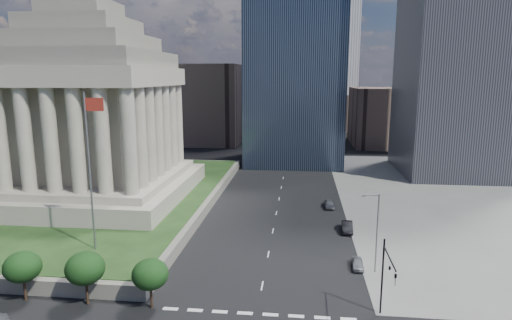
# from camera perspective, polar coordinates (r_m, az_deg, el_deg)

# --- Properties ---
(ground) EXTENTS (500.00, 500.00, 0.00)m
(ground) POSITION_cam_1_polar(r_m,az_deg,el_deg) (127.66, 4.18, 0.29)
(ground) COLOR black
(ground) RESTS_ON ground
(plaza_terrace) EXTENTS (66.00, 70.00, 1.80)m
(plaza_terrace) POSITION_cam_1_polar(r_m,az_deg,el_deg) (92.84, -26.16, -4.34)
(plaza_terrace) COLOR slate
(plaza_terrace) RESTS_ON ground
(plaza_lawn) EXTENTS (64.00, 68.00, 0.10)m
(plaza_lawn) POSITION_cam_1_polar(r_m,az_deg,el_deg) (92.61, -26.21, -3.77)
(plaza_lawn) COLOR #193214
(plaza_lawn) RESTS_ON plaza_terrace
(war_memorial) EXTENTS (34.00, 34.00, 39.00)m
(war_memorial) POSITION_cam_1_polar(r_m,az_deg,el_deg) (82.75, -21.58, 8.69)
(war_memorial) COLOR gray
(war_memorial) RESTS_ON plaza_lawn
(flagpole) EXTENTS (2.52, 0.24, 20.00)m
(flagpole) POSITION_cam_1_polar(r_m,az_deg,el_deg) (56.80, -21.22, -0.44)
(flagpole) COLOR slate
(flagpole) RESTS_ON plaza_lawn
(midrise_glass) EXTENTS (26.00, 26.00, 60.00)m
(midrise_glass) POSITION_cam_1_polar(r_m,az_deg,el_deg) (120.57, 5.27, 13.97)
(midrise_glass) COLOR black
(midrise_glass) RESTS_ON ground
(building_filler_ne) EXTENTS (20.00, 30.00, 20.00)m
(building_filler_ne) POSITION_cam_1_polar(r_m,az_deg,el_deg) (158.44, 16.33, 5.61)
(building_filler_ne) COLOR brown
(building_filler_ne) RESTS_ON ground
(building_filler_nw) EXTENTS (24.00, 30.00, 28.00)m
(building_filler_nw) POSITION_cam_1_polar(r_m,az_deg,el_deg) (159.39, -6.29, 7.46)
(building_filler_nw) COLOR brown
(building_filler_nw) RESTS_ON ground
(traffic_signal_ne) EXTENTS (0.30, 5.74, 8.00)m
(traffic_signal_ne) POSITION_cam_1_polar(r_m,az_deg,el_deg) (43.98, 17.00, -14.23)
(traffic_signal_ne) COLOR black
(traffic_signal_ne) RESTS_ON ground
(street_lamp_north) EXTENTS (2.13, 0.22, 10.00)m
(street_lamp_north) POSITION_cam_1_polar(r_m,az_deg,el_deg) (54.27, 15.69, -8.78)
(street_lamp_north) COLOR slate
(street_lamp_north) RESTS_ON ground
(parked_sedan_near) EXTENTS (1.62, 3.66, 1.22)m
(parked_sedan_near) POSITION_cam_1_polar(r_m,az_deg,el_deg) (56.72, 13.39, -13.28)
(parked_sedan_near) COLOR gray
(parked_sedan_near) RESTS_ON ground
(parked_sedan_mid) EXTENTS (1.84, 4.71, 1.53)m
(parked_sedan_mid) POSITION_cam_1_polar(r_m,az_deg,el_deg) (68.66, 12.06, -8.72)
(parked_sedan_mid) COLOR black
(parked_sedan_mid) RESTS_ON ground
(parked_sedan_far) EXTENTS (4.38, 1.90, 1.47)m
(parked_sedan_far) POSITION_cam_1_polar(r_m,az_deg,el_deg) (80.11, 9.76, -5.78)
(parked_sedan_far) COLOR #585B60
(parked_sedan_far) RESTS_ON ground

